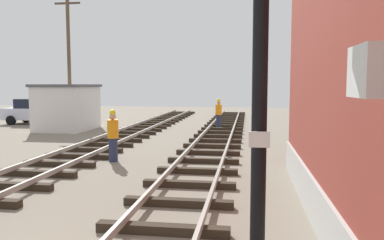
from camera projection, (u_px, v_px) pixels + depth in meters
signal_mast at (260, 50)px, 4.39m from camera, size 0.36×0.40×4.99m
control_hut at (67, 107)px, 23.32m from camera, size 3.00×3.80×2.76m
parked_car_white at (36, 111)px, 26.84m from camera, size 4.20×2.04×1.76m
utility_pole_far at (69, 59)px, 26.58m from camera, size 1.80×0.24×8.67m
track_worker_foreground at (113, 136)px, 13.75m from camera, size 0.40×0.40×1.87m
track_worker_distant at (219, 113)px, 24.26m from camera, size 0.40×0.40×1.87m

